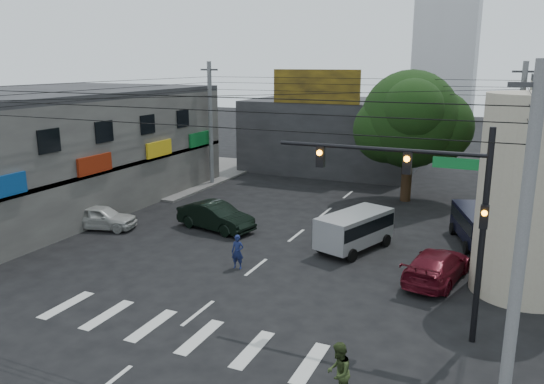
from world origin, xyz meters
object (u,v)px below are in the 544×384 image
Objects in this scene: utility_pole_far_right at (517,141)px; traffic_officer at (238,252)px; silver_minivan at (354,232)px; dark_sedan at (216,216)px; traffic_gantry at (431,197)px; navy_van at (477,227)px; street_tree at (410,120)px; utility_pole_near_right at (521,248)px; pedestrian_olive at (338,372)px; utility_pole_far_left at (211,124)px; white_compact at (101,217)px; maroon_sedan at (437,265)px.

utility_pole_far_right is 18.68m from traffic_officer.
silver_minivan is at bearing -125.65° from utility_pole_far_right.
utility_pole_far_right is at bearing 45.19° from traffic_officer.
utility_pole_far_right is at bearing -44.41° from dark_sedan.
traffic_gantry reaches higher than navy_van.
utility_pole_near_right is (6.50, -21.50, -0.87)m from street_tree.
utility_pole_near_right is at bearing 101.71° from pedestrian_olive.
utility_pole_near_right is 29.35m from utility_pole_far_left.
pedestrian_olive is (-4.18, -21.93, -3.74)m from utility_pole_far_right.
maroon_sedan is at bearing -104.32° from white_compact.
dark_sedan is at bearing -0.76° from maroon_sedan.
silver_minivan reaches higher than dark_sedan.
utility_pole_far_right is (6.50, -1.00, -0.87)m from street_tree.
traffic_gantry reaches higher than traffic_officer.
white_compact is (-5.95, -2.51, -0.09)m from dark_sedan.
utility_pole_far_left is at bearing 53.57° from navy_van.
maroon_sedan is (-2.78, -12.21, -3.91)m from utility_pole_far_right.
dark_sedan is 1.02× the size of navy_van.
utility_pole_near_right is 22.86m from white_compact.
dark_sedan reaches higher than maroon_sedan.
pedestrian_olive reaches higher than white_compact.
utility_pole_near_right is (2.68, -3.50, -0.23)m from traffic_gantry.
utility_pole_near_right reaches higher than dark_sedan.
silver_minivan is at bearing -173.68° from pedestrian_olive.
maroon_sedan is (18.22, -12.21, -3.91)m from utility_pole_far_left.
utility_pole_near_right is at bearing -112.99° from dark_sedan.
utility_pole_near_right reaches higher than navy_van.
utility_pole_near_right is 1.95× the size of silver_minivan.
silver_minivan reaches higher than pedestrian_olive.
utility_pole_far_right is at bearing -16.08° from silver_minivan.
dark_sedan is at bearing 122.45° from traffic_officer.
traffic_gantry is 1.70× the size of white_compact.
utility_pole_far_right is at bearing -8.75° from street_tree.
navy_van is 3.05× the size of traffic_officer.
dark_sedan is 7.96m from silver_minivan.
navy_van is at bearing 32.39° from traffic_officer.
traffic_officer is at bearing -55.88° from utility_pole_far_left.
traffic_officer is (-4.15, -4.59, -0.15)m from silver_minivan.
utility_pole_near_right is 13.29m from silver_minivan.
dark_sedan reaches higher than white_compact.
pedestrian_olive is at bearing -134.42° from white_compact.
silver_minivan is 6.46m from navy_van.
utility_pole_near_right is 14.56m from navy_van.
utility_pole_near_right and utility_pole_far_right have the same top height.
street_tree reaches higher than traffic_gantry.
utility_pole_far_right is at bearing 90.00° from utility_pole_near_right.
pedestrian_olive is at bearing -161.16° from utility_pole_near_right.
utility_pole_far_right is 1.95× the size of silver_minivan.
utility_pole_far_left is 1.89× the size of dark_sedan.
dark_sedan is (5.98, -9.81, -3.84)m from utility_pole_far_left.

